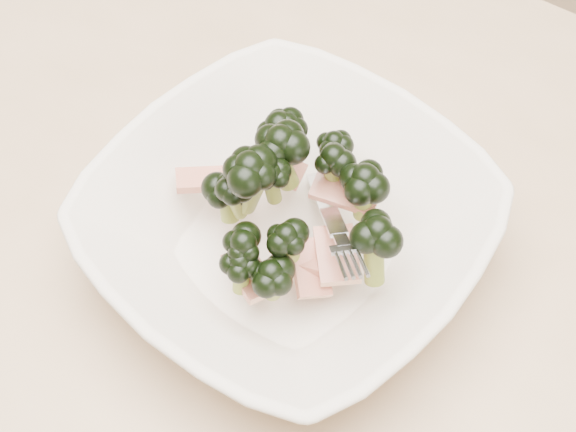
# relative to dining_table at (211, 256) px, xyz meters

# --- Properties ---
(dining_table) EXTENTS (1.20, 0.80, 0.75)m
(dining_table) POSITION_rel_dining_table_xyz_m (0.00, 0.00, 0.00)
(dining_table) COLOR tan
(dining_table) RESTS_ON ground
(broccoli_dish) EXTENTS (0.33, 0.33, 0.13)m
(broccoli_dish) POSITION_rel_dining_table_xyz_m (0.09, -0.00, 0.14)
(broccoli_dish) COLOR beige
(broccoli_dish) RESTS_ON dining_table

